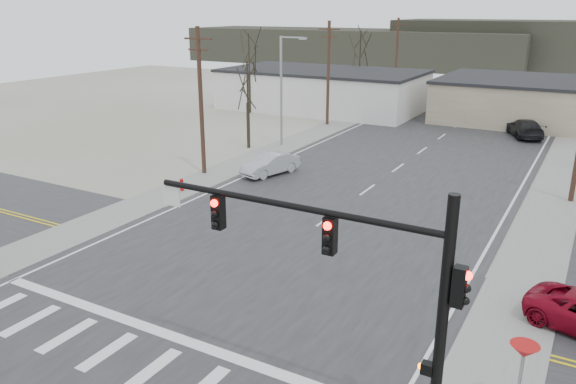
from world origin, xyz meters
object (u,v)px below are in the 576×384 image
Objects in this scene: fire_hydrant at (182,185)px; car_far_a at (525,128)px; traffic_signal_mast at (369,278)px; car_far_b at (425,95)px; sedan_crossing at (270,164)px.

fire_hydrant is 0.16× the size of car_far_a.
car_far_b is (-15.07, 57.16, -3.87)m from traffic_signal_mast.
sedan_crossing is 25.58m from car_far_a.
car_far_b is (0.09, 36.96, 0.03)m from sedan_crossing.
car_far_b reaches higher than sedan_crossing.
car_far_a is (-1.40, 41.78, -3.83)m from traffic_signal_mast.
car_far_a is 20.58m from car_far_b.
sedan_crossing is at bearing 126.87° from traffic_signal_mast.
fire_hydrant is at bearing -99.59° from sedan_crossing.
sedan_crossing is (2.94, 6.00, 0.33)m from fire_hydrant.
car_far_a is at bearing 74.00° from sedan_crossing.
traffic_signal_mast reaches higher than car_far_a.
traffic_signal_mast reaches higher than fire_hydrant.
car_far_b is (-13.67, 15.39, -0.04)m from car_far_a.
sedan_crossing is 0.81× the size of car_far_a.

